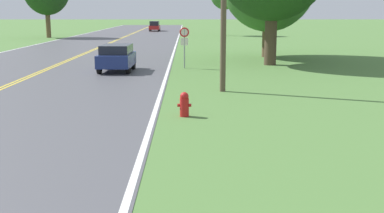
# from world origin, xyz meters

# --- Properties ---
(fire_hydrant) EXTENTS (0.46, 0.30, 0.80)m
(fire_hydrant) POSITION_xyz_m (8.15, 16.06, 0.41)
(fire_hydrant) COLOR red
(fire_hydrant) RESTS_ON ground
(traffic_sign) EXTENTS (0.60, 0.10, 2.44)m
(traffic_sign) POSITION_xyz_m (8.10, 29.48, 1.84)
(traffic_sign) COLOR gray
(traffic_sign) RESTS_ON ground
(car_dark_blue_hatchback_mid_near) EXTENTS (1.85, 3.52, 1.52)m
(car_dark_blue_hatchback_mid_near) POSITION_xyz_m (4.27, 27.97, 0.82)
(car_dark_blue_hatchback_mid_near) COLOR black
(car_dark_blue_hatchback_mid_near) RESTS_ON ground
(car_red_suv_mid_far) EXTENTS (1.75, 4.89, 1.67)m
(car_red_suv_mid_far) POSITION_xyz_m (2.77, 83.81, 0.89)
(car_red_suv_mid_far) COLOR black
(car_red_suv_mid_far) RESTS_ON ground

